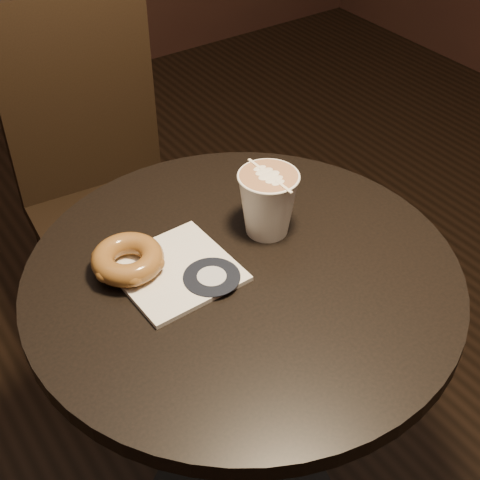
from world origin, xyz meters
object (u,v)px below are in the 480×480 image
Objects in this scene: cafe_table at (243,353)px; pastry_bag at (176,271)px; chair at (100,171)px; doughnut at (128,259)px; latte_cup at (268,204)px.

pastry_bag is (-0.09, 0.06, 0.20)m from cafe_table.
pastry_bag reaches higher than cafe_table.
chair reaches higher than doughnut.
doughnut is at bearing 170.88° from latte_cup.
doughnut is at bearing -103.56° from chair.
chair reaches higher than latte_cup.
pastry_bag is at bearing -97.41° from chair.
latte_cup is (0.09, 0.06, 0.26)m from cafe_table.
doughnut is (-0.20, -0.60, 0.24)m from chair.
chair is 8.36× the size of doughnut.
chair is at bearing 85.97° from cafe_table.
doughnut is (-0.15, 0.10, 0.23)m from cafe_table.
pastry_bag is (-0.14, -0.64, 0.22)m from chair.
cafe_table is 6.63× the size of latte_cup.
doughnut reaches higher than pastry_bag.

